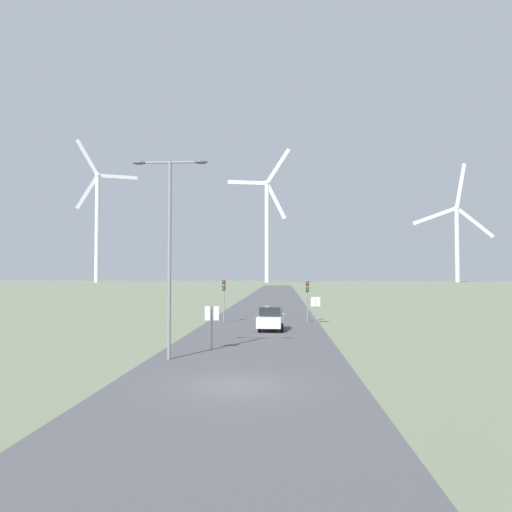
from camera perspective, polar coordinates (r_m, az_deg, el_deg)
The scene contains 11 objects.
ground_plane at distance 19.97m, azimuth -2.30°, elevation -14.55°, with size 600.00×600.00×0.00m, color #667056.
road_surface at distance 67.57m, azimuth 1.53°, elevation -5.71°, with size 10.00×240.00×0.01m.
streetlamp at distance 25.85m, azimuth -9.84°, elevation 2.59°, with size 3.90×0.32×10.14m.
stop_sign_near at distance 28.83m, azimuth -5.07°, elevation -7.21°, with size 0.81×0.07×2.47m.
stop_sign_far at distance 44.16m, azimuth 6.83°, elevation -5.59°, with size 0.81×0.07×2.28m.
traffic_light_post_near_left at distance 44.76m, azimuth -3.70°, elevation -4.06°, with size 0.28×0.34×3.75m.
traffic_light_post_near_right at distance 45.15m, azimuth 5.89°, elevation -4.17°, with size 0.28×0.34×3.60m.
car_approaching at distance 38.44m, azimuth 1.73°, elevation -7.14°, with size 2.10×4.22×1.83m.
wind_turbine_far_left at distance 261.27m, azimuth -17.69°, elevation 4.21°, with size 27.37×14.20×70.87m.
wind_turbine_left at distance 247.75m, azimuth 1.26°, elevation 3.96°, with size 31.56×4.05×66.51m.
wind_turbine_center at distance 276.95m, azimuth 21.98°, elevation 2.36°, with size 40.64×2.72×61.45m.
Camera 1 is at (1.82, -19.41, 4.32)m, focal length 35.00 mm.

